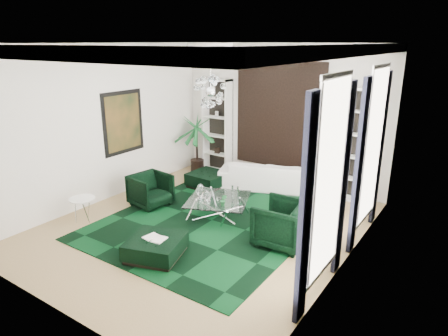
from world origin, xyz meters
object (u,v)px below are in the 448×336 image
Objects in this scene: sofa at (267,175)px; side_table at (83,210)px; palm at (197,136)px; armchair_left at (151,190)px; ottoman_front at (156,248)px; ottoman_side at (208,180)px; armchair_right at (282,223)px; coffee_table at (218,208)px.

sofa is 4.51× the size of side_table.
side_table is 4.34m from palm.
armchair_left is 0.39× the size of palm.
armchair_left is 2.93m from palm.
ottoman_front is 1.72× the size of side_table.
ottoman_front is 0.43× the size of palm.
armchair_left reaches higher than ottoman_side.
armchair_right is at bearing -30.14° from ottoman_side.
sofa is 2.57m from palm.
sofa is at bearing 90.65° from ottoman_front.
armchair_left is (-1.75, -2.65, 0.03)m from sofa.
side_table is at bearing 166.26° from armchair_left.
armchair_left is at bearing -75.72° from palm.
ottoman_front is (-1.70, -1.75, -0.25)m from armchair_right.
armchair_left is 0.66× the size of coffee_table.
ottoman_front is 2.41m from side_table.
coffee_table is (0.00, -2.30, -0.14)m from sofa.
armchair_right is (1.75, -2.65, 0.08)m from sofa.
side_table is at bearing -141.79° from coffee_table.
palm reaches higher than armchair_left.
armchair_left is 1.79m from coffee_table.
palm is (-1.10, 0.95, 0.91)m from ottoman_side.
side_table is (-2.35, -4.15, -0.10)m from sofa.
armchair_left is at bearing -168.69° from coffee_table.
side_table is at bearing -88.65° from palm.
armchair_right reaches higher than sofa.
coffee_table is 2.36× the size of side_table.
ottoman_front is at bearing -68.48° from ottoman_side.
ottoman_front is (0.05, -4.40, -0.18)m from sofa.
armchair_left is 3.50m from armchair_right.
sofa is 2.71× the size of ottoman_side.
side_table reaches higher than coffee_table.
coffee_table is at bearing 69.88° from sofa.
armchair_right reaches higher than armchair_left.
palm is (-0.70, 2.75, 0.72)m from armchair_left.
palm reaches higher than ottoman_front.
ottoman_side is at bearing -4.47° from armchair_left.
palm is at bearing 135.59° from coffee_table.
sofa is 2.30m from coffee_table.
palm is (-2.45, 0.10, 0.75)m from sofa.
palm is (-2.50, 4.50, 0.93)m from ottoman_front.
armchair_right is at bearing 103.32° from sofa.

